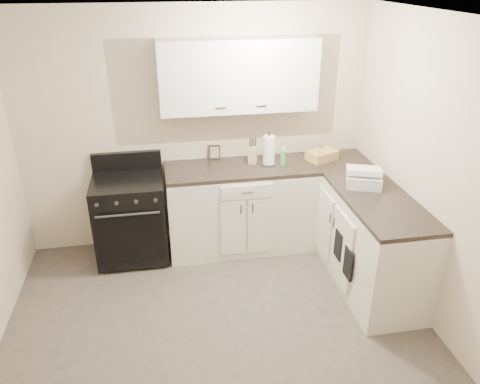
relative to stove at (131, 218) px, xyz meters
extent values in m
plane|color=#473F38|center=(0.73, -1.48, -0.46)|extent=(3.60, 3.60, 0.00)
plane|color=white|center=(0.73, -1.48, 2.04)|extent=(3.60, 3.60, 0.00)
plane|color=beige|center=(0.73, 0.32, 0.79)|extent=(3.60, 0.00, 3.60)
plane|color=beige|center=(2.53, -1.48, 0.79)|extent=(0.00, 3.60, 3.60)
cube|color=silver|center=(1.16, 0.02, -0.01)|extent=(1.55, 0.60, 0.90)
cube|color=silver|center=(2.23, -0.63, -0.01)|extent=(0.60, 1.90, 0.90)
cube|color=black|center=(1.16, 0.02, 0.46)|extent=(1.55, 0.60, 0.04)
cube|color=black|center=(2.23, -0.63, 0.46)|extent=(0.60, 1.90, 0.04)
cube|color=silver|center=(1.16, 0.18, 1.38)|extent=(1.55, 0.30, 0.70)
cube|color=black|center=(0.00, 0.00, 0.00)|extent=(0.71, 0.60, 0.86)
cube|color=tan|center=(1.29, 0.09, 0.57)|extent=(0.11, 0.10, 0.19)
cylinder|color=white|center=(1.45, 0.04, 0.63)|extent=(0.16, 0.16, 0.31)
cylinder|color=green|center=(1.59, 0.00, 0.56)|extent=(0.06, 0.06, 0.16)
cube|color=black|center=(0.91, 0.28, 0.56)|extent=(0.13, 0.05, 0.16)
cube|color=tan|center=(2.03, 0.06, 0.53)|extent=(0.36, 0.31, 0.10)
cube|color=white|center=(2.20, -0.62, 0.54)|extent=(0.39, 0.38, 0.11)
cube|color=black|center=(1.91, -1.12, -0.03)|extent=(0.02, 0.16, 0.29)
cube|color=black|center=(1.91, -0.88, 0.01)|extent=(0.02, 0.16, 0.27)
camera|label=1|loc=(0.36, -4.34, 2.33)|focal=35.00mm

